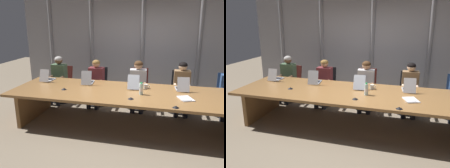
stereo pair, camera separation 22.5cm
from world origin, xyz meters
The scene contains 21 objects.
ground_plane centered at (0.00, 0.00, 0.00)m, with size 14.37×14.37×0.00m, color #7F705B.
conference_table centered at (0.00, 0.00, 0.61)m, with size 4.78×1.46×0.74m.
curtain_backdrop centered at (0.00, 2.21, 1.55)m, with size 7.18×0.17×3.10m.
laptop_left_end centered at (-2.00, 0.39, 0.80)m, with size 0.23×0.39×0.29m.
laptop_left_mid centered at (-1.02, 0.39, 0.80)m, with size 0.28×0.44×0.31m.
laptop_center centered at (0.02, 0.36, 0.80)m, with size 0.28×0.51×0.29m.
laptop_right_mid centered at (0.99, 0.38, 0.80)m, with size 0.28×0.43×0.29m.
office_chair_left_end centered at (-2.03, 1.18, 0.34)m, with size 0.60×0.60×0.91m.
office_chair_left_mid centered at (-1.03, 1.18, 0.35)m, with size 0.60×0.60×0.92m.
office_chair_center centered at (0.02, 1.18, 0.35)m, with size 0.60×0.60×0.95m.
office_chair_right_mid centered at (1.00, 1.18, 0.35)m, with size 0.60×0.60×0.93m.
person_left_end centered at (-2.05, 1.02, 0.68)m, with size 0.38×0.55×1.20m.
person_left_mid centered at (-1.04, 1.02, 0.65)m, with size 0.38×0.55×1.15m.
person_center centered at (0.02, 1.02, 0.67)m, with size 0.43×0.57×1.17m.
person_right_mid centered at (1.03, 1.02, 0.67)m, with size 0.38×0.55×1.19m.
water_bottle_primary centered at (0.23, -0.10, 0.85)m, with size 0.07×0.07×0.24m.
coffee_mug_near centered at (0.28, 0.31, 0.79)m, with size 0.13×0.08×0.09m.
conference_mic_left_side centered at (0.08, -0.39, 0.76)m, with size 0.11×0.11×0.04m, color black.
conference_mic_middle centered at (-1.34, -0.16, 0.76)m, with size 0.11×0.11×0.04m, color black.
conference_mic_right_side centered at (0.86, -0.64, 0.76)m, with size 0.11×0.11×0.04m, color black.
spiral_notepad centered at (1.04, -0.16, 0.75)m, with size 0.31×0.36×0.03m.
Camera 1 is at (0.68, -4.27, 2.15)m, focal length 37.01 mm.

